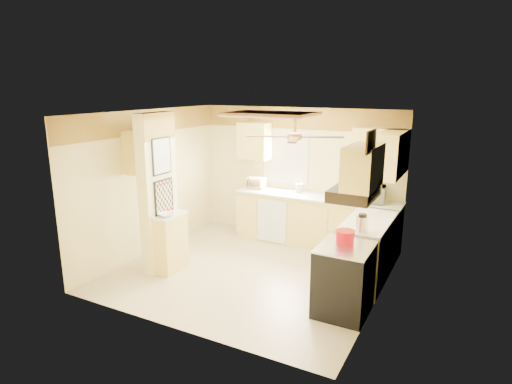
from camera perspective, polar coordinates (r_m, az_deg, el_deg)
The scene contains 34 objects.
floor at distance 6.97m, azimuth -0.70°, elevation -10.49°, with size 4.00×4.00×0.00m, color tan.
ceiling at distance 6.36m, azimuth -0.77°, elevation 10.49°, with size 4.00×4.00×0.00m, color white.
wall_back at distance 8.23m, azimuth 5.59°, elevation 2.44°, with size 4.00×4.00×0.00m, color #ECDB90.
wall_front at distance 5.04m, azimuth -11.15°, elevation -5.26°, with size 4.00×4.00×0.00m, color #ECDB90.
wall_left at distance 7.68m, azimuth -13.96°, elevation 1.26°, with size 3.80×3.80×0.00m, color #ECDB90.
wall_right at distance 5.90m, azimuth 16.62°, elevation -2.73°, with size 3.80×3.80×0.00m, color #ECDB90.
wallpaper_border at distance 8.07m, azimuth 5.72°, elevation 9.74°, with size 4.00×0.02×0.40m, color gold.
partition_column at distance 6.86m, azimuth -12.92°, elevation -0.18°, with size 0.20×0.70×2.50m, color #ECDB90.
partition_ledge at distance 6.96m, azimuth -11.18°, elevation -6.78°, with size 0.25×0.55×0.90m, color #D8C65D.
ledge_top at distance 6.81m, azimuth -11.36°, elevation -3.08°, with size 0.28×0.58×0.04m, color silver.
lower_cabinets_back at distance 7.99m, azimuth 7.96°, elevation -3.92°, with size 3.00×0.60×0.90m, color #D8C65D.
lower_cabinets_right at distance 6.77m, azimuth 14.67°, elevation -7.60°, with size 0.60×1.40×0.90m, color #D8C65D.
countertop_back at distance 7.85m, azimuth 8.05°, elevation -0.67°, with size 3.04×0.64×0.04m, color silver.
countertop_right at distance 6.62m, azimuth 14.84°, elevation -3.79°, with size 0.64×1.44×0.04m, color silver.
dishwasher_panel at distance 7.99m, azimuth 2.12°, elevation -3.93°, with size 0.58×0.02×0.80m, color white.
window at distance 8.26m, azimuth 4.00°, elevation 4.63°, with size 0.92×0.02×1.02m.
upper_cab_back_left at distance 8.33m, azimuth -0.23°, elevation 6.83°, with size 0.60×0.35×0.70m, color #D8C65D.
upper_cab_back_right at distance 7.52m, azimuth 16.22°, elevation 5.50°, with size 0.90×0.35×0.70m, color #D8C65D.
upper_cab_right at distance 7.01m, azimuth 17.62°, elevation 4.82°, with size 0.35×1.00×0.70m, color #D8C65D.
upper_cab_left_wall at distance 7.28m, azimuth -14.51°, elevation 5.35°, with size 0.35×0.75×0.70m, color #D8C65D.
upper_cab_over_stove at distance 5.25m, azimuth 14.07°, elevation 3.28°, with size 0.35×0.76×0.52m, color #D8C65D.
stove at distance 5.74m, azimuth 11.65°, elevation -11.32°, with size 0.68×0.77×0.92m.
range_hood at distance 5.34m, azimuth 12.98°, elevation -0.11°, with size 0.50×0.76×0.14m, color black.
poster_menu at distance 6.67m, azimuth -12.47°, elevation 4.71°, with size 0.02×0.42×0.57m.
poster_nashville at distance 6.80m, azimuth -12.18°, elevation -0.69°, with size 0.02×0.42×0.57m.
ceiling_light_panel at distance 6.76m, azimuth 2.05°, elevation 10.31°, with size 1.35×0.95×0.06m.
ceiling_fan at distance 5.31m, azimuth 5.17°, elevation 7.43°, with size 1.15×1.15×0.26m.
vent_grate at distance 4.83m, azimuth 15.09°, elevation 6.52°, with size 0.02×0.40×0.25m, color black.
microwave at distance 7.59m, azimuth 14.84°, elevation -0.21°, with size 0.53×0.36×0.30m, color white.
bowl at distance 6.69m, azimuth -11.94°, elevation -2.99°, with size 0.23×0.23×0.06m, color white.
dutch_oven at distance 5.64m, azimuth 11.78°, elevation -5.84°, with size 0.25×0.25×0.17m.
kettle at distance 6.02m, azimuth 13.97°, elevation -4.12°, with size 0.17×0.17×0.26m.
dish_rack at distance 8.36m, azimuth -0.02°, elevation 1.05°, with size 0.38×0.29×0.21m.
utensil_crock at distance 8.08m, azimuth 5.76°, elevation 0.57°, with size 0.12×0.12×0.25m.
Camera 1 is at (3.03, -5.57, 2.89)m, focal length 30.00 mm.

